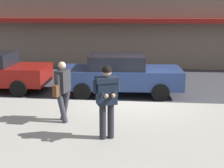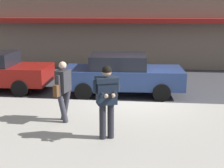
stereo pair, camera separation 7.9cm
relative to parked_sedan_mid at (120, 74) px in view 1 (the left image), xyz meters
name	(u,v)px [view 1 (the left image)]	position (x,y,z in m)	size (l,w,h in m)	color
ground_plane	(135,104)	(0.59, -1.19, -0.79)	(80.00, 80.00, 0.00)	#3D3D42
sidewalk	(171,135)	(1.59, -4.04, -0.72)	(32.00, 5.30, 0.14)	#A8A399
curb_paint_line	(164,104)	(1.59, -1.14, -0.79)	(28.00, 0.12, 0.01)	silver
parked_sedan_mid	(120,74)	(0.00, 0.00, 0.00)	(4.59, 2.12, 1.54)	navy
man_texting_on_phone	(107,95)	(0.00, -4.56, 0.46)	(0.61, 0.65, 1.81)	#23232B
pedestrian_with_bag	(62,88)	(-1.34, -3.50, 0.32)	(0.40, 0.71, 1.70)	#33333D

